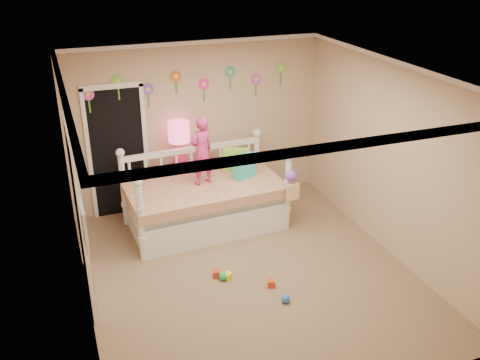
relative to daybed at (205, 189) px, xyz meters
name	(u,v)px	position (x,y,z in m)	size (l,w,h in m)	color
floor	(249,273)	(0.16, -1.38, -0.62)	(4.00, 4.50, 0.01)	#7F684C
ceiling	(250,74)	(0.16, -1.38, 1.98)	(4.00, 4.50, 0.01)	white
back_wall	(197,125)	(0.16, 0.87, 0.68)	(4.00, 0.01, 2.60)	tan
left_wall	(76,209)	(-1.84, -1.38, 0.68)	(0.01, 4.50, 2.60)	tan
right_wall	(392,160)	(2.16, -1.38, 0.68)	(0.01, 4.50, 2.60)	tan
crown_molding	(250,76)	(0.16, -1.38, 1.95)	(4.00, 4.50, 0.06)	white
daybed	(205,189)	(0.00, 0.00, 0.00)	(2.29, 1.23, 1.24)	white
pillow_turquoise	(245,166)	(0.63, 0.03, 0.25)	(0.36, 0.13, 0.36)	#28CBBD
pillow_lime	(236,160)	(0.59, 0.31, 0.25)	(0.38, 0.14, 0.36)	#90DC43
child	(202,151)	(-0.02, 0.04, 0.58)	(0.37, 0.24, 1.01)	#CA2E7C
nightstand	(182,188)	(-0.18, 0.69, -0.26)	(0.43, 0.33, 0.72)	white
table_lamp	(179,137)	(-0.18, 0.69, 0.58)	(0.33, 0.33, 0.72)	#E01D55
closet_doorway	(118,151)	(-1.09, 0.86, 0.42)	(0.90, 0.04, 2.07)	black
flower_decals	(190,85)	(0.07, 0.86, 1.32)	(3.40, 0.02, 0.50)	#B2668C
mirror_closet	(80,216)	(-1.80, -1.08, 0.43)	(0.07, 1.30, 2.10)	white
wall_picture	(84,227)	(-1.81, -2.28, 0.93)	(0.05, 0.34, 0.42)	white
hanging_bag	(291,186)	(1.09, -0.62, 0.13)	(0.20, 0.16, 0.36)	beige
toy_scatter	(247,291)	(-0.03, -1.79, -0.56)	(0.80, 1.30, 0.11)	#996666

